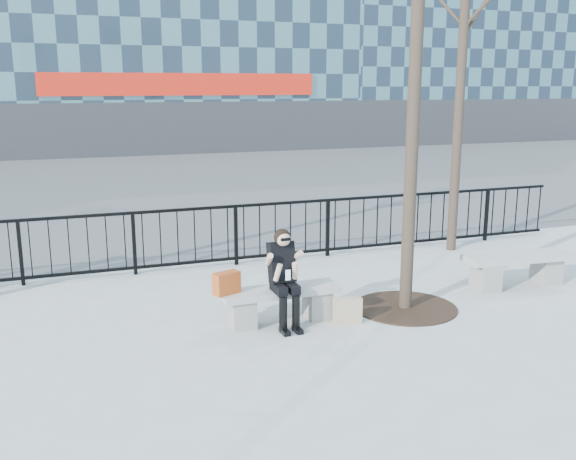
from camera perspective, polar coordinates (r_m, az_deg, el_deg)
name	(u,v)px	position (r m, az deg, el deg)	size (l,w,h in m)	color
ground	(281,322)	(8.94, -0.66, -8.17)	(120.00, 120.00, 0.00)	#9E9F99
street_surface	(140,177)	(23.26, -13.03, 4.60)	(60.00, 23.00, 0.01)	#474747
railing	(225,236)	(11.53, -5.61, -0.52)	(14.00, 0.06, 1.10)	black
tree_grate	(405,307)	(9.61, 10.37, -6.78)	(1.50, 1.50, 0.02)	black
bench_main	(281,301)	(8.84, -0.67, -6.34)	(1.65, 0.46, 0.49)	slate
bench_second	(517,267)	(11.01, 19.70, -3.08)	(1.80, 0.50, 0.53)	slate
seated_woman	(284,279)	(8.58, -0.32, -4.35)	(0.50, 0.64, 1.34)	black
handbag	(227,283)	(8.54, -5.49, -4.71)	(0.36, 0.17, 0.29)	#B64616
shopping_bag	(347,311)	(8.86, 5.31, -7.16)	(0.38, 0.14, 0.36)	beige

